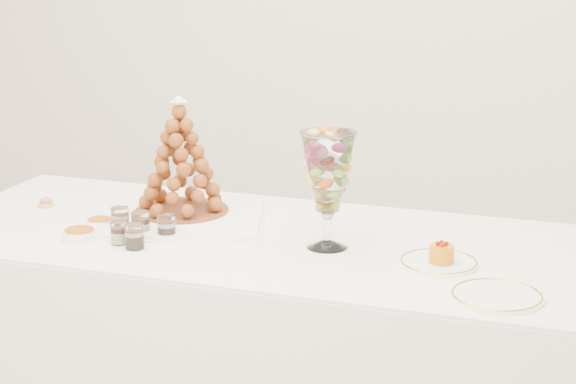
% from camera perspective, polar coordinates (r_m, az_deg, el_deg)
% --- Properties ---
extents(buffet_table, '(2.21, 0.92, 0.83)m').
position_cam_1_polar(buffet_table, '(3.10, -1.01, -10.02)').
color(buffet_table, white).
rests_on(buffet_table, ground).
extents(lace_tray, '(0.65, 0.56, 0.02)m').
position_cam_1_polar(lace_tray, '(3.11, -6.68, -1.60)').
color(lace_tray, white).
rests_on(lace_tray, buffet_table).
extents(macaron_vase, '(0.16, 0.16, 0.35)m').
position_cam_1_polar(macaron_vase, '(2.79, 2.39, 1.13)').
color(macaron_vase, white).
rests_on(macaron_vase, buffet_table).
extents(cake_plate, '(0.22, 0.22, 0.01)m').
position_cam_1_polar(cake_plate, '(2.74, 8.91, -4.16)').
color(cake_plate, white).
rests_on(cake_plate, buffet_table).
extents(spare_plate, '(0.24, 0.24, 0.01)m').
position_cam_1_polar(spare_plate, '(2.53, 12.27, -6.06)').
color(spare_plate, white).
rests_on(spare_plate, buffet_table).
extents(pink_tart, '(0.05, 0.05, 0.03)m').
position_cam_1_polar(pink_tart, '(3.36, -14.16, -0.62)').
color(pink_tart, tan).
rests_on(pink_tart, buffet_table).
extents(verrine_a, '(0.07, 0.07, 0.08)m').
position_cam_1_polar(verrine_a, '(3.04, -9.92, -1.61)').
color(verrine_a, white).
rests_on(verrine_a, buffet_table).
extents(verrine_b, '(0.07, 0.07, 0.08)m').
position_cam_1_polar(verrine_b, '(2.98, -8.71, -1.88)').
color(verrine_b, white).
rests_on(verrine_b, buffet_table).
extents(verrine_c, '(0.07, 0.07, 0.07)m').
position_cam_1_polar(verrine_c, '(2.94, -7.21, -2.09)').
color(verrine_c, white).
rests_on(verrine_c, buffet_table).
extents(verrine_d, '(0.06, 0.06, 0.07)m').
position_cam_1_polar(verrine_d, '(2.92, -9.98, -2.39)').
color(verrine_d, white).
rests_on(verrine_d, buffet_table).
extents(verrine_e, '(0.07, 0.07, 0.08)m').
position_cam_1_polar(verrine_e, '(2.87, -9.08, -2.61)').
color(verrine_e, white).
rests_on(verrine_e, buffet_table).
extents(ramekin_back, '(0.08, 0.08, 0.02)m').
position_cam_1_polar(ramekin_back, '(3.09, -11.10, -1.84)').
color(ramekin_back, white).
rests_on(ramekin_back, buffet_table).
extents(ramekin_front, '(0.10, 0.10, 0.03)m').
position_cam_1_polar(ramekin_front, '(2.98, -12.24, -2.52)').
color(ramekin_front, white).
rests_on(ramekin_front, buffet_table).
extents(croquembouche, '(0.30, 0.30, 0.38)m').
position_cam_1_polar(croquembouche, '(3.12, -6.39, 2.13)').
color(croquembouche, brown).
rests_on(croquembouche, lace_tray).
extents(mousse_cake, '(0.07, 0.07, 0.06)m').
position_cam_1_polar(mousse_cake, '(2.72, 9.09, -3.62)').
color(mousse_cake, '#CE7109').
rests_on(mousse_cake, cake_plate).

